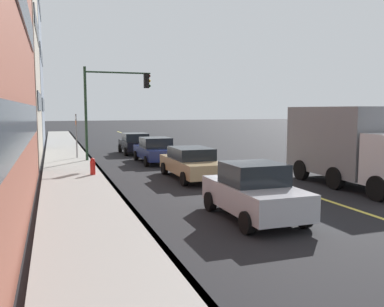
{
  "coord_description": "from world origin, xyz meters",
  "views": [
    {
      "loc": [
        -19.43,
        9.08,
        3.19
      ],
      "look_at": [
        -2.65,
        3.24,
        1.25
      ],
      "focal_mm": 37.74,
      "sensor_mm": 36.0,
      "label": 1
    }
  ],
  "objects_px": {
    "car_navy": "(155,150)",
    "traffic_light_mast": "(111,97)",
    "street_sign_post": "(76,133)",
    "car_tan": "(191,163)",
    "truck_gray": "(350,145)",
    "car_silver": "(254,192)",
    "car_black": "(135,143)",
    "fire_hydrant": "(93,168)"
  },
  "relations": [
    {
      "from": "car_navy",
      "to": "traffic_light_mast",
      "type": "bearing_deg",
      "value": 59.9
    },
    {
      "from": "street_sign_post",
      "to": "car_tan",
      "type": "bearing_deg",
      "value": -152.76
    },
    {
      "from": "truck_gray",
      "to": "street_sign_post",
      "type": "height_order",
      "value": "truck_gray"
    },
    {
      "from": "traffic_light_mast",
      "to": "car_silver",
      "type": "bearing_deg",
      "value": -172.02
    },
    {
      "from": "car_black",
      "to": "truck_gray",
      "type": "xyz_separation_m",
      "value": [
        -15.19,
        -6.09,
        0.96
      ]
    },
    {
      "from": "car_black",
      "to": "car_navy",
      "type": "distance_m",
      "value": 5.31
    },
    {
      "from": "traffic_light_mast",
      "to": "fire_hydrant",
      "type": "xyz_separation_m",
      "value": [
        -5.66,
        1.73,
        -3.46
      ]
    },
    {
      "from": "car_navy",
      "to": "truck_gray",
      "type": "xyz_separation_m",
      "value": [
        -9.88,
        -5.9,
        0.97
      ]
    },
    {
      "from": "car_silver",
      "to": "car_black",
      "type": "relative_size",
      "value": 1.02
    },
    {
      "from": "car_tan",
      "to": "car_silver",
      "type": "xyz_separation_m",
      "value": [
        -7.09,
        0.52,
        0.05
      ]
    },
    {
      "from": "car_silver",
      "to": "car_navy",
      "type": "distance_m",
      "value": 13.17
    },
    {
      "from": "car_black",
      "to": "car_silver",
      "type": "bearing_deg",
      "value": 179.59
    },
    {
      "from": "car_black",
      "to": "car_navy",
      "type": "bearing_deg",
      "value": -177.94
    },
    {
      "from": "car_tan",
      "to": "car_navy",
      "type": "height_order",
      "value": "car_navy"
    },
    {
      "from": "car_black",
      "to": "traffic_light_mast",
      "type": "distance_m",
      "value": 5.49
    },
    {
      "from": "car_navy",
      "to": "traffic_light_mast",
      "type": "height_order",
      "value": "traffic_light_mast"
    },
    {
      "from": "car_tan",
      "to": "car_navy",
      "type": "distance_m",
      "value": 6.08
    },
    {
      "from": "car_tan",
      "to": "car_silver",
      "type": "distance_m",
      "value": 7.11
    },
    {
      "from": "car_tan",
      "to": "car_black",
      "type": "relative_size",
      "value": 1.25
    },
    {
      "from": "street_sign_post",
      "to": "fire_hydrant",
      "type": "distance_m",
      "value": 7.26
    },
    {
      "from": "car_black",
      "to": "fire_hydrant",
      "type": "xyz_separation_m",
      "value": [
        -9.61,
        3.9,
        -0.31
      ]
    },
    {
      "from": "car_black",
      "to": "traffic_light_mast",
      "type": "bearing_deg",
      "value": 151.18
    },
    {
      "from": "car_silver",
      "to": "traffic_light_mast",
      "type": "distance_m",
      "value": 15.0
    },
    {
      "from": "car_tan",
      "to": "fire_hydrant",
      "type": "bearing_deg",
      "value": 67.46
    },
    {
      "from": "car_silver",
      "to": "car_tan",
      "type": "bearing_deg",
      "value": -4.23
    },
    {
      "from": "fire_hydrant",
      "to": "car_silver",
      "type": "bearing_deg",
      "value": -156.99
    },
    {
      "from": "car_tan",
      "to": "car_silver",
      "type": "height_order",
      "value": "car_silver"
    },
    {
      "from": "truck_gray",
      "to": "fire_hydrant",
      "type": "bearing_deg",
      "value": 60.82
    },
    {
      "from": "car_tan",
      "to": "street_sign_post",
      "type": "xyz_separation_m",
      "value": [
        8.93,
        4.6,
        0.97
      ]
    },
    {
      "from": "car_navy",
      "to": "truck_gray",
      "type": "distance_m",
      "value": 11.55
    },
    {
      "from": "car_black",
      "to": "street_sign_post",
      "type": "bearing_deg",
      "value": 120.34
    },
    {
      "from": "car_navy",
      "to": "truck_gray",
      "type": "height_order",
      "value": "truck_gray"
    },
    {
      "from": "traffic_light_mast",
      "to": "car_tan",
      "type": "bearing_deg",
      "value": -161.01
    },
    {
      "from": "car_silver",
      "to": "fire_hydrant",
      "type": "distance_m",
      "value": 9.64
    },
    {
      "from": "truck_gray",
      "to": "street_sign_post",
      "type": "relative_size",
      "value": 2.3
    },
    {
      "from": "car_silver",
      "to": "truck_gray",
      "type": "relative_size",
      "value": 0.58
    },
    {
      "from": "car_tan",
      "to": "truck_gray",
      "type": "distance_m",
      "value": 6.92
    },
    {
      "from": "car_tan",
      "to": "street_sign_post",
      "type": "bearing_deg",
      "value": 27.24
    },
    {
      "from": "car_tan",
      "to": "car_black",
      "type": "bearing_deg",
      "value": 1.98
    },
    {
      "from": "car_tan",
      "to": "fire_hydrant",
      "type": "relative_size",
      "value": 5.09
    },
    {
      "from": "car_silver",
      "to": "fire_hydrant",
      "type": "bearing_deg",
      "value": 23.01
    },
    {
      "from": "car_silver",
      "to": "fire_hydrant",
      "type": "xyz_separation_m",
      "value": [
        8.87,
        3.77,
        -0.34
      ]
    }
  ]
}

